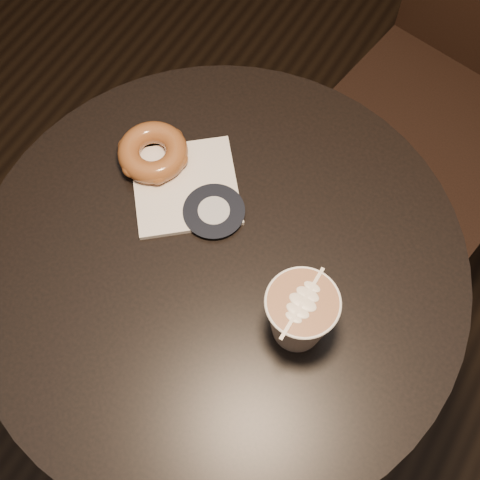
# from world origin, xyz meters

# --- Properties ---
(cafe_table) EXTENTS (0.70, 0.70, 0.75)m
(cafe_table) POSITION_xyz_m (0.00, 0.00, 0.55)
(cafe_table) COLOR black
(cafe_table) RESTS_ON ground
(chair) EXTENTS (0.48, 0.48, 1.06)m
(chair) POSITION_xyz_m (0.16, 0.67, 0.59)
(chair) COLOR black
(chair) RESTS_ON ground
(pastry_bag) EXTENTS (0.21, 0.21, 0.01)m
(pastry_bag) POSITION_xyz_m (-0.11, 0.08, 0.75)
(pastry_bag) COLOR white
(pastry_bag) RESTS_ON cafe_table
(doughnut) EXTENTS (0.10, 0.10, 0.03)m
(doughnut) POSITION_xyz_m (-0.17, 0.09, 0.77)
(doughnut) COLOR brown
(doughnut) RESTS_ON pastry_bag
(latte_cup) EXTENTS (0.09, 0.09, 0.10)m
(latte_cup) POSITION_xyz_m (0.14, -0.03, 0.80)
(latte_cup) COLOR white
(latte_cup) RESTS_ON cafe_table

